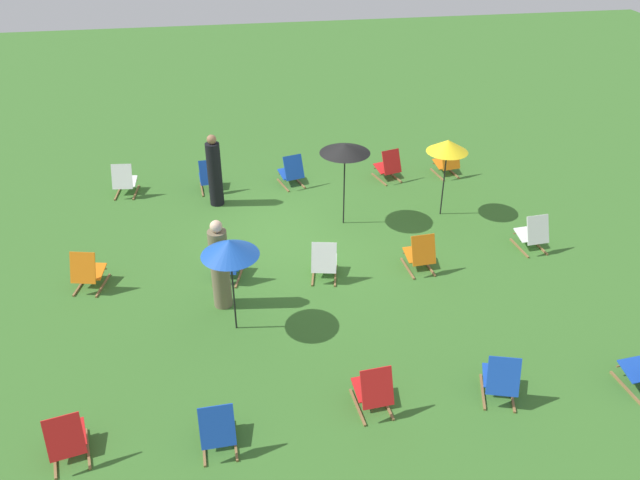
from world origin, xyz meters
The scene contains 20 objects.
ground_plane centered at (0.00, 0.00, 0.00)m, with size 40.00×40.00×0.00m, color #386B28.
deckchair_0 centered at (1.89, 1.53, 0.37)m, with size 0.66×0.86×0.83m.
deckchair_2 centered at (4.20, 5.56, 0.37)m, with size 0.63×0.84×0.83m.
deckchair_3 centered at (0.01, 1.80, 0.37)m, with size 0.62×0.84×0.83m.
deckchair_4 centered at (-2.31, -2.28, 0.37)m, with size 0.66×0.86×0.83m.
deckchair_5 centered at (2.17, 5.70, 0.37)m, with size 0.51×0.78×0.83m.
deckchair_6 centered at (4.51, 1.42, 0.37)m, with size 0.63×0.85×0.83m.
deckchair_7 centered at (-2.10, 5.41, 0.37)m, with size 0.67×0.86×0.83m.
deckchair_8 centered at (0.15, -2.34, 0.37)m, with size 0.66×0.86×0.83m.
deckchair_9 centered at (-3.87, -2.28, 0.37)m, with size 0.59×0.82×0.83m.
deckchair_10 centered at (4.21, -2.48, 0.37)m, with size 0.55×0.80×0.83m.
deckchair_11 centered at (-4.46, 1.45, 0.37)m, with size 0.54×0.80×0.83m.
deckchair_12 centered at (-0.14, 5.33, 0.37)m, with size 0.55×0.80×0.83m.
deckchair_13 centered at (-1.91, 1.82, 0.37)m, with size 0.53×0.79×0.83m.
deckchair_14 centered at (2.16, -2.38, 0.37)m, with size 0.53×0.79×0.83m.
umbrella_0 centered at (-0.77, -0.26, 1.81)m, with size 1.09×1.09×1.91m.
umbrella_1 centered at (-3.07, -0.32, 1.69)m, with size 0.92×0.92×1.83m.
umbrella_2 centered at (1.80, 3.10, 1.67)m, with size 0.97×0.97×1.82m.
person_0 centered at (2.00, 2.37, 0.84)m, with size 0.35×0.35×1.78m.
person_1 centered at (2.02, -1.64, 0.82)m, with size 0.44×0.44×1.75m.
Camera 1 is at (1.75, 12.08, 7.23)m, focal length 36.03 mm.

